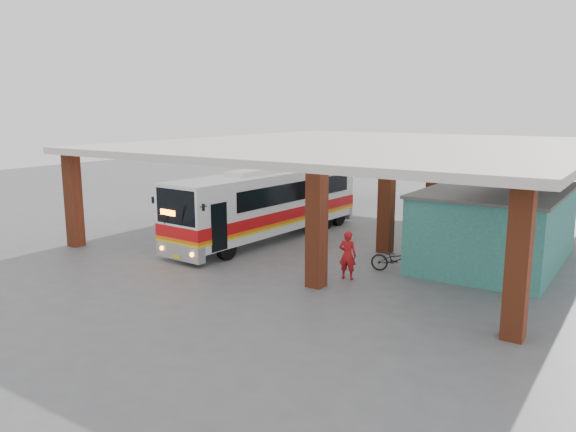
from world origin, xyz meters
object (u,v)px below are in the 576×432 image
(coach_bus, at_px, (268,204))
(red_chair, at_px, (445,236))
(pedestrian, at_px, (348,255))
(motorcycle, at_px, (396,259))

(coach_bus, relative_size, red_chair, 16.57)
(pedestrian, distance_m, red_chair, 7.87)
(coach_bus, xyz_separation_m, red_chair, (7.58, 3.98, -1.41))
(motorcycle, height_order, pedestrian, pedestrian)
(coach_bus, distance_m, motorcycle, 7.94)
(coach_bus, distance_m, pedestrian, 7.48)
(pedestrian, xyz_separation_m, red_chair, (1.18, 7.76, -0.59))
(motorcycle, distance_m, red_chair, 5.95)
(pedestrian, bearing_deg, red_chair, -108.59)
(motorcycle, xyz_separation_m, red_chair, (-0.01, 5.94, -0.19))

